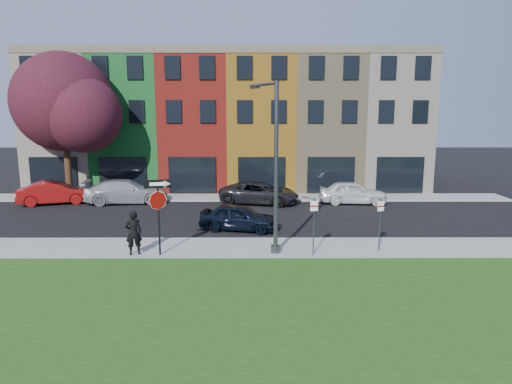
{
  "coord_description": "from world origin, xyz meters",
  "views": [
    {
      "loc": [
        -0.5,
        -16.45,
        6.07
      ],
      "look_at": [
        -0.44,
        4.0,
        2.41
      ],
      "focal_mm": 32.0,
      "sensor_mm": 36.0,
      "label": 1
    }
  ],
  "objects_px": {
    "man": "(134,233)",
    "street_lamp": "(274,168)",
    "sedan_near": "(239,217)",
    "stop_sign": "(158,202)"
  },
  "relations": [
    {
      "from": "stop_sign",
      "to": "man",
      "type": "xyz_separation_m",
      "value": [
        -1.09,
        0.08,
        -1.33
      ]
    },
    {
      "from": "stop_sign",
      "to": "street_lamp",
      "type": "xyz_separation_m",
      "value": [
        4.76,
        0.55,
        1.34
      ]
    },
    {
      "from": "street_lamp",
      "to": "sedan_near",
      "type": "bearing_deg",
      "value": 87.53
    },
    {
      "from": "man",
      "to": "sedan_near",
      "type": "bearing_deg",
      "value": -154.75
    },
    {
      "from": "man",
      "to": "street_lamp",
      "type": "bearing_deg",
      "value": 164.04
    },
    {
      "from": "man",
      "to": "sedan_near",
      "type": "relative_size",
      "value": 0.44
    },
    {
      "from": "man",
      "to": "stop_sign",
      "type": "bearing_deg",
      "value": 155.33
    },
    {
      "from": "stop_sign",
      "to": "man",
      "type": "height_order",
      "value": "stop_sign"
    },
    {
      "from": "stop_sign",
      "to": "sedan_near",
      "type": "distance_m",
      "value": 5.72
    },
    {
      "from": "stop_sign",
      "to": "street_lamp",
      "type": "distance_m",
      "value": 4.97
    }
  ]
}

